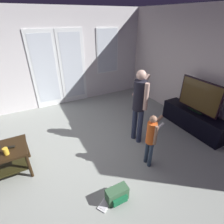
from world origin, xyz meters
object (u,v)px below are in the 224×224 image
loose_keyboard (109,198)px  tv_remote_black (9,147)px  person_child (151,137)px  cup_near_edge (6,151)px  tv_stand (193,120)px  person_adult (140,101)px  backpack (117,195)px  flat_screen_tv (199,96)px

loose_keyboard → tv_remote_black: (-1.20, 1.27, 0.52)m
person_child → cup_near_edge: (-2.21, 0.82, -0.05)m
tv_stand → person_child: size_ratio=1.52×
person_adult → tv_remote_black: bearing=173.5°
backpack → person_adult: bearing=44.1°
tv_stand → tv_remote_black: tv_remote_black is taller
person_adult → backpack: 1.74m
cup_near_edge → tv_remote_black: size_ratio=0.69×
loose_keyboard → cup_near_edge: size_ratio=3.73×
backpack → tv_remote_black: 1.92m
tv_stand → person_adult: bearing=168.9°
person_child → tv_remote_black: (-2.17, 0.97, -0.09)m
flat_screen_tv → backpack: (-2.53, -0.79, -0.75)m
backpack → cup_near_edge: 1.85m
cup_near_edge → tv_remote_black: bearing=76.8°
loose_keyboard → cup_near_edge: bearing=137.7°
loose_keyboard → tv_remote_black: 1.82m
tv_stand → loose_keyboard: tv_stand is taller
person_adult → backpack: (-1.10, -1.06, -0.83)m
cup_near_edge → tv_remote_black: (0.04, 0.15, -0.05)m
backpack → loose_keyboard: 0.16m
person_child → tv_remote_black: bearing=155.9°
person_child → tv_remote_black: person_child is taller
person_child → loose_keyboard: person_child is taller
person_adult → tv_remote_black: size_ratio=9.28×
flat_screen_tv → person_adult: 1.47m
flat_screen_tv → cup_near_edge: 3.91m
tv_stand → backpack: size_ratio=4.75×
person_child → loose_keyboard: 1.19m
tv_remote_black → backpack: bearing=-28.4°
tv_stand → flat_screen_tv: (-0.00, 0.00, 0.62)m
backpack → cup_near_edge: (-1.34, 1.19, 0.46)m
flat_screen_tv → loose_keyboard: bearing=-164.8°
cup_near_edge → flat_screen_tv: bearing=-5.9°
flat_screen_tv → cup_near_edge: size_ratio=8.51×
flat_screen_tv → cup_near_edge: (-3.87, 0.40, -0.28)m
flat_screen_tv → person_child: size_ratio=0.97×
person_adult → backpack: bearing=-135.9°
tv_remote_black → flat_screen_tv: bearing=9.1°
person_child → backpack: (-0.87, -0.37, -0.51)m
tv_stand → loose_keyboard: (-2.64, -0.71, -0.23)m
person_child → cup_near_edge: person_child is taller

